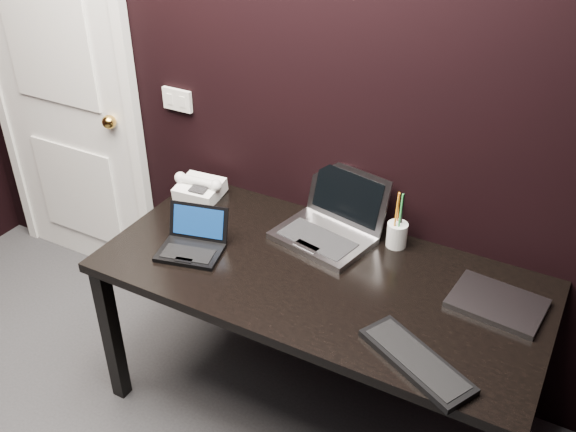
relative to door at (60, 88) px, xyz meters
The scene contains 11 objects.
wall_back 1.37m from the door, ahead, with size 4.00×4.00×0.00m, color black.
door is the anchor object (origin of this frame).
wall_switch 0.73m from the door, ahead, with size 0.15×0.02×0.10m.
desk 1.73m from the door, 12.82° to the right, with size 1.70×0.80×0.74m.
netbook 1.27m from the door, 23.14° to the right, with size 0.29×0.27×0.16m.
silver_laptop 1.60m from the door, ahead, with size 0.44×0.41×0.26m.
ext_keyboard 2.24m from the door, 17.08° to the right, with size 0.42×0.31×0.03m.
closed_laptop 2.32m from the door, ahead, with size 0.34×0.26×0.02m.
desk_phone 0.96m from the door, ahead, with size 0.24×0.20×0.12m.
mobile_phone 1.09m from the door, 21.10° to the right, with size 0.06×0.06×0.09m.
pen_cup 1.86m from the door, ahead, with size 0.10×0.10×0.24m.
Camera 1 is at (1.12, -0.36, 2.24)m, focal length 40.00 mm.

